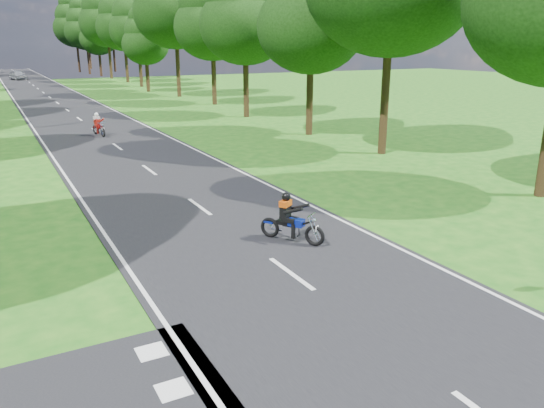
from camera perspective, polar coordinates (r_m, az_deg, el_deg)
ground at (r=11.01m, az=7.39°, el=-11.29°), size 160.00×160.00×0.00m
main_road at (r=58.34m, az=-22.80°, el=10.53°), size 7.00×140.00×0.02m
road_markings at (r=56.47m, az=-22.73°, el=10.38°), size 7.40×140.00×0.01m
treeline at (r=68.34m, az=-23.33°, el=18.18°), size 40.00×115.35×14.78m
rider_near_blue at (r=14.22m, az=2.16°, el=-1.46°), size 1.34×1.67×1.36m
rider_far_red at (r=32.62m, az=-18.18°, el=8.15°), size 0.76×1.65×1.32m
distant_car at (r=88.87m, az=-25.66°, el=12.41°), size 2.61×4.35×1.38m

